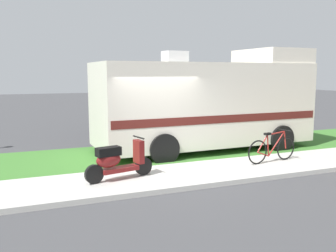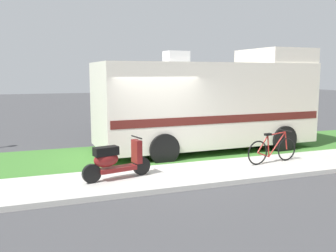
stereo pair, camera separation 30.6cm
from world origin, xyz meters
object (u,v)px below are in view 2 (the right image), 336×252
Objects in this scene: bicycle at (273,149)px; scooter at (115,160)px; motorhome_rv at (209,103)px; pickup_truck_near at (163,109)px.

scooter is at bearing -178.96° from bicycle.
motorhome_rv is at bearing 104.86° from bicycle.
scooter is 0.99× the size of bicycle.
motorhome_rv is 4.74m from scooter.
bicycle is 7.49m from pickup_truck_near.
scooter is at bearing -144.66° from motorhome_rv.
motorhome_rv is at bearing 35.34° from scooter.
pickup_truck_near is (3.85, 7.53, 0.38)m from scooter.
motorhome_rv is 4.91m from pickup_truck_near.
bicycle is at bearing -75.14° from motorhome_rv.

